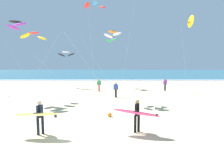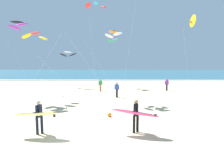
# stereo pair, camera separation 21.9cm
# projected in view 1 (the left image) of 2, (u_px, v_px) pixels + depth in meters

# --- Properties ---
(ground_plane) EXTENTS (160.00, 160.00, 0.00)m
(ground_plane) POSITION_uv_depth(u_px,v_px,m) (94.00, 144.00, 8.27)
(ground_plane) COLOR beige
(ocean_water) EXTENTS (160.00, 60.00, 0.08)m
(ocean_water) POSITION_uv_depth(u_px,v_px,m) (110.00, 73.00, 67.61)
(ocean_water) COLOR #2D6075
(ocean_water) RESTS_ON ground
(shoreline_foam) EXTENTS (160.00, 1.52, 0.01)m
(shoreline_foam) POSITION_uv_depth(u_px,v_px,m) (108.00, 80.00, 38.09)
(shoreline_foam) COLOR white
(shoreline_foam) RESTS_ON ocean_water
(surfer_lead) EXTENTS (2.19, 0.95, 1.71)m
(surfer_lead) POSITION_uv_depth(u_px,v_px,m) (38.00, 115.00, 9.11)
(surfer_lead) COLOR black
(surfer_lead) RESTS_ON ground
(surfer_trailing) EXTENTS (2.38, 1.16, 1.71)m
(surfer_trailing) POSITION_uv_depth(u_px,v_px,m) (137.00, 113.00, 9.40)
(surfer_trailing) COLOR black
(surfer_trailing) RESTS_ON ground
(kite_arc_charcoal_near) EXTENTS (4.29, 4.16, 7.11)m
(kite_arc_charcoal_near) POSITION_uv_depth(u_px,v_px,m) (16.00, 25.00, 16.16)
(kite_arc_charcoal_near) COLOR purple
(kite_arc_charcoal_near) RESTS_ON ground
(kite_arc_violet_mid) EXTENTS (4.97, 3.32, 7.18)m
(kite_arc_violet_mid) POSITION_uv_depth(u_px,v_px,m) (111.00, 39.00, 26.87)
(kite_arc_violet_mid) COLOR green
(kite_arc_violet_mid) RESTS_ON ground
(kite_arc_cobalt_low) EXTENTS (2.14, 2.98, 9.02)m
(kite_arc_cobalt_low) POSITION_uv_depth(u_px,v_px,m) (95.00, 6.00, 17.20)
(kite_arc_cobalt_low) COLOR red
(kite_arc_cobalt_low) RESTS_ON ground
(kite_arc_scarlet_distant) EXTENTS (4.85, 3.33, 6.33)m
(kite_arc_scarlet_distant) POSITION_uv_depth(u_px,v_px,m) (34.00, 36.00, 17.24)
(kite_arc_scarlet_distant) COLOR yellow
(kite_arc_scarlet_distant) RESTS_ON ground
(kite_delta_golden_close) EXTENTS (0.54, 3.24, 9.31)m
(kite_delta_golden_close) POSITION_uv_depth(u_px,v_px,m) (190.00, 21.00, 22.99)
(kite_delta_golden_close) COLOR yellow
(kite_delta_golden_close) RESTS_ON ground
(kite_arc_amber_outer) EXTENTS (4.56, 3.42, 6.30)m
(kite_arc_amber_outer) POSITION_uv_depth(u_px,v_px,m) (113.00, 34.00, 16.35)
(kite_arc_amber_outer) COLOR white
(kite_arc_amber_outer) RESTS_ON ground
(kite_arc_ivory_extra) EXTENTS (4.52, 5.18, 5.18)m
(kite_arc_ivory_extra) POSITION_uv_depth(u_px,v_px,m) (66.00, 54.00, 27.01)
(kite_arc_ivory_extra) COLOR black
(kite_arc_ivory_extra) RESTS_ON ground
(bystander_green_top) EXTENTS (0.48, 0.27, 1.59)m
(bystander_green_top) POSITION_uv_depth(u_px,v_px,m) (99.00, 85.00, 23.51)
(bystander_green_top) COLOR #D8593F
(bystander_green_top) RESTS_ON ground
(bystander_blue_top) EXTENTS (0.48, 0.28, 1.59)m
(bystander_blue_top) POSITION_uv_depth(u_px,v_px,m) (116.00, 90.00, 19.42)
(bystander_blue_top) COLOR black
(bystander_blue_top) RESTS_ON ground
(bystander_purple_top) EXTENTS (0.49, 0.25, 1.59)m
(bystander_purple_top) POSITION_uv_depth(u_px,v_px,m) (165.00, 84.00, 24.14)
(bystander_purple_top) COLOR black
(bystander_purple_top) RESTS_ON ground
(beach_ball) EXTENTS (0.28, 0.28, 0.28)m
(beach_ball) POSITION_uv_depth(u_px,v_px,m) (110.00, 115.00, 12.47)
(beach_ball) COLOR orange
(beach_ball) RESTS_ON ground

